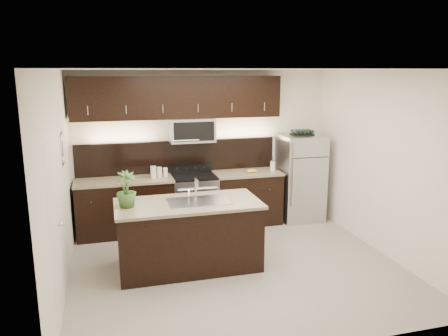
# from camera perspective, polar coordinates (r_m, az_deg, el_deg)

# --- Properties ---
(ground) EXTENTS (4.50, 4.50, 0.00)m
(ground) POSITION_cam_1_polar(r_m,az_deg,el_deg) (6.28, 1.55, -12.69)
(ground) COLOR gray
(ground) RESTS_ON ground
(room_walls) EXTENTS (4.52, 4.02, 2.71)m
(room_walls) POSITION_cam_1_polar(r_m,az_deg,el_deg) (5.70, 0.68, 2.62)
(room_walls) COLOR silver
(room_walls) RESTS_ON ground
(counter_run) EXTENTS (3.51, 0.65, 0.94)m
(counter_run) POSITION_cam_1_polar(r_m,az_deg,el_deg) (7.56, -5.46, -4.49)
(counter_run) COLOR black
(counter_run) RESTS_ON ground
(upper_fixtures) EXTENTS (3.49, 0.40, 1.66)m
(upper_fixtures) POSITION_cam_1_polar(r_m,az_deg,el_deg) (7.40, -5.72, 8.32)
(upper_fixtures) COLOR black
(upper_fixtures) RESTS_ON counter_run
(island) EXTENTS (1.96, 0.96, 0.94)m
(island) POSITION_cam_1_polar(r_m,az_deg,el_deg) (6.10, -4.65, -8.68)
(island) COLOR black
(island) RESTS_ON ground
(sink_faucet) EXTENTS (0.84, 0.50, 0.28)m
(sink_faucet) POSITION_cam_1_polar(r_m,az_deg,el_deg) (5.98, -3.33, -4.20)
(sink_faucet) COLOR silver
(sink_faucet) RESTS_ON island
(refrigerator) EXTENTS (0.75, 0.68, 1.56)m
(refrigerator) POSITION_cam_1_polar(r_m,az_deg,el_deg) (8.05, 9.93, -1.27)
(refrigerator) COLOR #B2B2B7
(refrigerator) RESTS_ON ground
(wine_rack) EXTENTS (0.39, 0.24, 0.09)m
(wine_rack) POSITION_cam_1_polar(r_m,az_deg,el_deg) (7.90, 10.16, 4.55)
(wine_rack) COLOR black
(wine_rack) RESTS_ON refrigerator
(plant) EXTENTS (0.34, 0.34, 0.47)m
(plant) POSITION_cam_1_polar(r_m,az_deg,el_deg) (5.81, -12.65, -2.74)
(plant) COLOR #325823
(plant) RESTS_ON island
(canisters) EXTENTS (0.29, 0.17, 0.21)m
(canisters) POSITION_cam_1_polar(r_m,az_deg,el_deg) (7.34, -8.63, -0.56)
(canisters) COLOR silver
(canisters) RESTS_ON counter_run
(french_press) EXTENTS (0.09, 0.09, 0.27)m
(french_press) POSITION_cam_1_polar(r_m,az_deg,el_deg) (7.79, 6.38, 0.34)
(french_press) COLOR silver
(french_press) RESTS_ON counter_run
(bananas) EXTENTS (0.21, 0.18, 0.06)m
(bananas) POSITION_cam_1_polar(r_m,az_deg,el_deg) (7.63, 3.23, -0.42)
(bananas) COLOR yellow
(bananas) RESTS_ON counter_run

